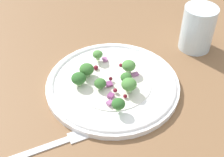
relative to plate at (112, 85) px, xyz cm
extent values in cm
cube|color=brown|center=(0.45, 2.48, -1.86)|extent=(180.00, 180.00, 2.00)
cylinder|color=white|center=(0.00, 0.00, -0.26)|extent=(26.99, 26.99, 1.20)
torus|color=white|center=(0.00, 0.00, 0.34)|extent=(25.83, 25.83, 1.00)
cylinder|color=white|center=(0.00, 0.00, 0.44)|extent=(15.65, 15.65, 0.20)
cylinder|color=#8EB77A|center=(-6.72, -3.49, 1.41)|extent=(0.93, 0.93, 0.93)
ellipsoid|color=#2D6028|center=(-6.72, -3.49, 2.52)|extent=(2.47, 2.47, 1.85)
cylinder|color=#9EC684|center=(5.71, 5.18, 1.41)|extent=(0.82, 0.82, 0.82)
ellipsoid|color=#4C843D|center=(5.71, 5.18, 2.40)|extent=(2.19, 2.19, 1.64)
cylinder|color=#8EB77A|center=(0.17, 5.57, 1.02)|extent=(1.11, 1.11, 1.11)
ellipsoid|color=#386B2D|center=(0.17, 5.57, 2.35)|extent=(2.96, 2.96, 2.22)
cylinder|color=#8EB77A|center=(0.27, -2.76, 1.55)|extent=(0.84, 0.84, 0.84)
ellipsoid|color=#386B2D|center=(0.27, -2.76, 2.56)|extent=(2.24, 2.24, 1.68)
cylinder|color=#9EC684|center=(-2.53, 6.05, 0.98)|extent=(1.10, 1.10, 1.10)
ellipsoid|color=#2D6028|center=(-2.53, 6.05, 2.29)|extent=(2.92, 2.92, 2.19)
cylinder|color=#8EB77A|center=(-2.09, 1.72, 0.81)|extent=(0.89, 0.89, 0.89)
ellipsoid|color=#386B2D|center=(-2.09, 1.72, 1.87)|extent=(2.37, 2.37, 1.78)
cylinder|color=#8EB77A|center=(4.10, -2.22, 1.27)|extent=(1.05, 1.05, 1.05)
ellipsoid|color=#4C843D|center=(4.10, -2.22, 2.54)|extent=(2.81, 2.81, 2.11)
cylinder|color=#8EB77A|center=(-1.36, -3.89, 1.34)|extent=(1.11, 1.11, 1.11)
ellipsoid|color=#4C843D|center=(-1.36, -3.89, 2.67)|extent=(2.96, 2.96, 2.22)
sphere|color=#4C0A14|center=(-1.61, 6.65, 1.10)|extent=(0.78, 0.78, 0.78)
sphere|color=#4C0A14|center=(0.31, 0.44, 1.27)|extent=(0.76, 0.76, 0.76)
sphere|color=maroon|center=(-2.39, -1.46, 1.24)|extent=(0.84, 0.84, 0.84)
sphere|color=maroon|center=(5.76, -0.01, 0.74)|extent=(0.76, 0.76, 0.76)
sphere|color=maroon|center=(3.05, 4.62, 0.94)|extent=(1.00, 1.00, 1.00)
sphere|color=maroon|center=(-3.08, -3.70, 1.04)|extent=(0.78, 0.78, 0.78)
cube|color=#A35B93|center=(3.80, -3.73, 0.84)|extent=(1.58, 1.62, 0.44)
cube|color=#843D75|center=(-3.72, -1.03, 0.94)|extent=(1.32, 1.22, 0.60)
cube|color=#A35B93|center=(6.29, 3.78, 0.91)|extent=(1.61, 1.53, 0.47)
cube|color=#843D75|center=(-0.85, 0.38, 1.01)|extent=(1.83, 1.84, 0.41)
cube|color=#A35B93|center=(-5.66, -1.49, 1.05)|extent=(1.44, 1.36, 0.58)
cube|color=silver|center=(-19.60, 8.44, -0.61)|extent=(11.13, 11.76, 0.50)
cube|color=silver|center=(-13.24, 1.66, -0.61)|extent=(4.21, 4.27, 0.50)
cylinder|color=silver|center=(19.61, -13.82, 4.33)|extent=(7.44, 7.44, 10.38)
camera|label=1|loc=(-42.98, -14.59, 43.24)|focal=49.84mm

